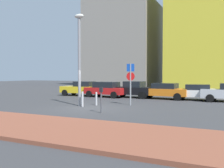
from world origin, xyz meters
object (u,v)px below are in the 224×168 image
object	(u,v)px
traffic_bollard_near	(96,99)
parked_car_orange	(163,91)
parked_car_yellow	(82,88)
street_lamp	(79,52)
parking_sign_post	(131,79)
parked_car_red	(106,89)
parked_car_white	(196,92)
parked_car_black	(132,89)
parking_meter	(101,96)
traffic_bollard_mid	(82,99)

from	to	relation	value
traffic_bollard_near	parked_car_orange	bearing A→B (deg)	64.18
parked_car_yellow	traffic_bollard_near	xyz separation A→B (m)	(5.27, -6.52, -0.29)
street_lamp	traffic_bollard_near	distance (m)	3.55
parking_sign_post	traffic_bollard_near	distance (m)	2.83
parked_car_red	parked_car_white	xyz separation A→B (m)	(8.36, 0.58, -0.06)
parked_car_black	parked_car_orange	distance (m)	3.03
parked_car_white	parking_sign_post	xyz separation A→B (m)	(-3.86, -5.70, 1.17)
parked_car_orange	parked_car_white	distance (m)	2.79
parking_sign_post	parking_meter	xyz separation A→B (m)	(-0.25, -4.10, -0.94)
parked_car_black	parking_sign_post	size ratio (longest dim) A/B	1.36
parked_car_red	parking_meter	xyz separation A→B (m)	(4.25, -9.23, 0.17)
traffic_bollard_near	traffic_bollard_mid	size ratio (longest dim) A/B	0.91
parked_car_white	street_lamp	distance (m)	10.76
parked_car_yellow	parked_car_white	xyz separation A→B (m)	(11.31, 0.30, -0.04)
parking_meter	parked_car_white	bearing A→B (deg)	67.26
parked_car_yellow	parking_meter	bearing A→B (deg)	-52.85
parked_car_red	parked_car_black	distance (m)	2.60
parked_car_orange	traffic_bollard_near	distance (m)	7.47
parked_car_orange	parked_car_white	xyz separation A→B (m)	(2.79, 0.10, -0.03)
parked_car_red	parking_sign_post	bearing A→B (deg)	-48.77
parked_car_orange	parking_sign_post	bearing A→B (deg)	-100.82
parked_car_yellow	street_lamp	xyz separation A→B (m)	(4.36, -7.31, 3.04)
parked_car_black	traffic_bollard_near	bearing A→B (deg)	-91.89
parked_car_yellow	parked_car_black	world-z (taller)	parked_car_black
parked_car_orange	parking_sign_post	size ratio (longest dim) A/B	1.53
parking_meter	traffic_bollard_mid	xyz separation A→B (m)	(-2.45, 1.94, -0.44)
parked_car_white	parked_car_yellow	bearing A→B (deg)	-178.50
parked_car_red	parked_car_orange	size ratio (longest dim) A/B	0.91
parked_car_white	street_lamp	size ratio (longest dim) A/B	0.63
parking_sign_post	parked_car_black	bearing A→B (deg)	108.94
parked_car_yellow	parking_sign_post	size ratio (longest dim) A/B	1.42
parking_meter	parked_car_yellow	bearing A→B (deg)	127.15
parked_car_white	traffic_bollard_near	bearing A→B (deg)	-131.56
parked_car_black	parked_car_orange	world-z (taller)	parked_car_black
parked_car_white	traffic_bollard_mid	distance (m)	10.24
parked_car_red	traffic_bollard_mid	bearing A→B (deg)	-76.13
parking_sign_post	traffic_bollard_near	world-z (taller)	parking_sign_post
parked_car_white	parking_meter	distance (m)	10.63
parked_car_black	traffic_bollard_near	size ratio (longest dim) A/B	4.32
parking_meter	parked_car_black	bearing A→B (deg)	99.90
parked_car_yellow	parked_car_orange	distance (m)	8.52
parked_car_red	traffic_bollard_mid	size ratio (longest dim) A/B	4.00
parked_car_yellow	parking_sign_post	distance (m)	9.27
parked_car_orange	parking_meter	size ratio (longest dim) A/B	3.11
parked_car_black	traffic_bollard_mid	distance (m)	7.90
parked_car_red	parking_meter	distance (m)	10.16
parked_car_red	street_lamp	xyz separation A→B (m)	(1.40, -7.04, 3.02)
parking_sign_post	street_lamp	xyz separation A→B (m)	(-3.09, -1.91, 1.92)
parked_car_black	traffic_bollard_mid	size ratio (longest dim) A/B	3.94
parked_car_black	traffic_bollard_near	distance (m)	6.83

